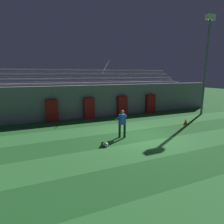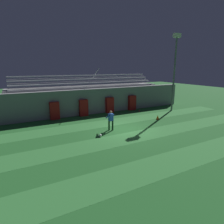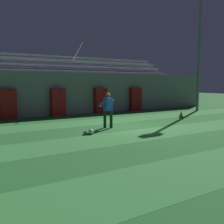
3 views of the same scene
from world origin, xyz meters
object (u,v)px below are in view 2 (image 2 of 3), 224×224
Objects in this scene: padding_pillar_gate_right at (110,105)px; traffic_cone at (158,117)px; padding_pillar_far_right at (132,103)px; goalkeeper at (111,119)px; soccer_ball at (100,135)px; padding_pillar_far_left at (55,111)px; padding_pillar_gate_left at (84,108)px; floodlight_pole at (175,64)px; water_bottle at (139,111)px.

padding_pillar_gate_right is 5.69m from traffic_cone.
padding_pillar_far_right is 4.20× the size of traffic_cone.
padding_pillar_gate_right is 1.06× the size of goalkeeper.
padding_pillar_far_right is 4.83m from traffic_cone.
padding_pillar_gate_right is at bearing 180.00° from padding_pillar_far_right.
padding_pillar_far_right is 1.06× the size of goalkeeper.
traffic_cone is (7.19, 1.81, 0.10)m from soccer_ball.
traffic_cone is at bearing -27.48° from padding_pillar_far_left.
padding_pillar_gate_left reaches higher than soccer_ball.
padding_pillar_far_right is at bearing 0.00° from padding_pillar_far_left.
goalkeeper is (3.43, -5.58, 0.07)m from padding_pillar_far_left.
soccer_ball is (-11.34, -4.07, -5.38)m from floodlight_pole.
padding_pillar_gate_right is at bearing 160.60° from floodlight_pole.
padding_pillar_gate_right and padding_pillar_far_right have the same top height.
soccer_ball is at bearing -137.79° from padding_pillar_far_right.
padding_pillar_gate_left and padding_pillar_gate_right have the same top height.
soccer_ball is 0.52× the size of traffic_cone.
soccer_ball is (2.01, -6.59, -0.77)m from padding_pillar_far_left.
padding_pillar_gate_left is 11.57m from floodlight_pole.
soccer_ball is 9.17m from water_bottle.
padding_pillar_gate_left reaches higher than goalkeeper.
padding_pillar_far_left is 9.59m from water_bottle.
padding_pillar_far_left is 1.00× the size of padding_pillar_far_right.
traffic_cone reaches higher than soccer_ball.
traffic_cone is at bearing -37.85° from padding_pillar_gate_left.
floodlight_pole is (4.08, -2.52, 4.61)m from padding_pillar_far_right.
padding_pillar_far_left reaches higher than traffic_cone.
water_bottle reaches higher than soccer_ball.
padding_pillar_far_left is 4.20× the size of traffic_cone.
water_bottle is (0.20, -1.26, -0.76)m from padding_pillar_far_right.
padding_pillar_gate_left is 1.00× the size of padding_pillar_far_left.
goalkeeper reaches higher than traffic_cone.
traffic_cone is 3.53m from water_bottle.
padding_pillar_far_right is at bearing 89.04° from traffic_cone.
floodlight_pole is 39.96× the size of soccer_ball.
floodlight_pole is 11.33m from goalkeeper.
padding_pillar_gate_right is at bearing 57.62° from soccer_ball.
padding_pillar_gate_right is 1.00× the size of padding_pillar_far_right.
floodlight_pole is (10.31, -2.52, 4.61)m from padding_pillar_gate_left.
padding_pillar_far_right is 6.65m from floodlight_pole.
padding_pillar_far_right is at bearing 0.00° from padding_pillar_gate_right.
padding_pillar_gate_right reaches higher than traffic_cone.
padding_pillar_gate_right reaches higher than soccer_ball.
goalkeeper is 7.48m from water_bottle.
padding_pillar_gate_left is 7.83m from traffic_cone.
padding_pillar_gate_right is 8.02× the size of soccer_ball.
water_bottle is (0.28, 3.52, -0.09)m from traffic_cone.
padding_pillar_gate_right is (3.15, 0.00, 0.00)m from padding_pillar_gate_left.
floodlight_pole is at bearing 19.73° from soccer_ball.
water_bottle is at bearing 35.51° from soccer_ball.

